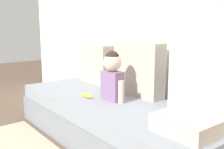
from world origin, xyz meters
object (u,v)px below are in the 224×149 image
at_px(couch, 113,121).
at_px(folded_blanket, 185,126).
at_px(throw_pillow_center, 139,69).
at_px(throw_pillow_right, 203,80).
at_px(toddler, 112,74).
at_px(throw_pillow_left, 97,64).
at_px(banana, 87,96).

xyz_separation_m(couch, folded_blanket, (0.91, -0.11, 0.27)).
height_order(couch, folded_blanket, folded_blanket).
distance_m(couch, throw_pillow_center, 0.58).
bearing_deg(throw_pillow_right, couch, -155.69).
bearing_deg(toddler, throw_pillow_center, 86.66).
relative_size(throw_pillow_left, throw_pillow_right, 0.86).
bearing_deg(folded_blanket, banana, -178.67).
distance_m(toddler, folded_blanket, 0.95).
relative_size(throw_pillow_left, banana, 2.86).
relative_size(couch, throw_pillow_left, 4.88).
xyz_separation_m(throw_pillow_center, throw_pillow_right, (0.74, 0.00, 0.01)).
bearing_deg(banana, throw_pillow_center, 62.85).
xyz_separation_m(throw_pillow_left, throw_pillow_center, (0.74, 0.00, 0.04)).
distance_m(couch, toddler, 0.46).
xyz_separation_m(toddler, banana, (-0.22, -0.15, -0.23)).
bearing_deg(couch, throw_pillow_right, 24.31).
xyz_separation_m(throw_pillow_center, toddler, (-0.02, -0.32, -0.02)).
bearing_deg(banana, toddler, 33.43).
bearing_deg(throw_pillow_right, throw_pillow_center, 180.00).
xyz_separation_m(throw_pillow_right, folded_blanket, (0.17, -0.44, -0.22)).
height_order(throw_pillow_right, folded_blanket, throw_pillow_right).
distance_m(couch, throw_pillow_right, 0.95).
height_order(throw_pillow_left, toddler, toddler).
height_order(throw_pillow_right, toddler, throw_pillow_right).
relative_size(throw_pillow_center, banana, 3.40).
relative_size(throw_pillow_left, folded_blanket, 1.22).
height_order(couch, toddler, toddler).
bearing_deg(toddler, banana, -146.57).
height_order(throw_pillow_center, toddler, throw_pillow_center).
height_order(throw_pillow_left, throw_pillow_right, throw_pillow_right).
distance_m(throw_pillow_left, folded_blanket, 1.71).
height_order(couch, throw_pillow_center, throw_pillow_center).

